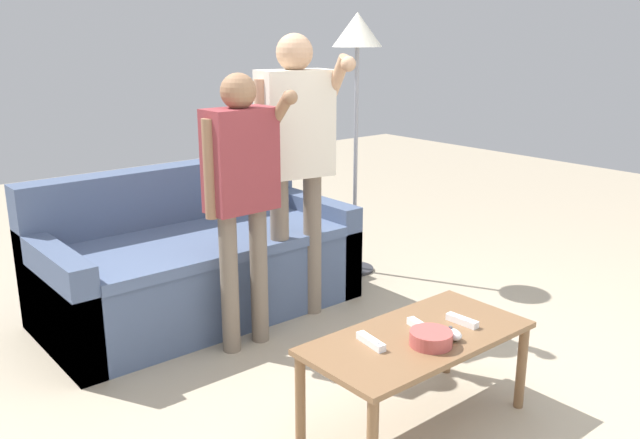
% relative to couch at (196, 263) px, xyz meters
% --- Properties ---
extents(ground_plane, '(12.00, 12.00, 0.00)m').
position_rel_couch_xyz_m(ground_plane, '(0.18, -1.49, -0.30)').
color(ground_plane, tan).
extents(couch, '(1.84, 0.92, 0.85)m').
position_rel_couch_xyz_m(couch, '(0.00, 0.00, 0.00)').
color(couch, '#475675').
rests_on(couch, ground).
extents(coffee_table, '(1.00, 0.49, 0.42)m').
position_rel_couch_xyz_m(coffee_table, '(0.10, -1.71, 0.07)').
color(coffee_table, brown).
rests_on(coffee_table, ground).
extents(snack_bowl, '(0.17, 0.17, 0.06)m').
position_rel_couch_xyz_m(snack_bowl, '(0.07, -1.80, 0.15)').
color(snack_bowl, '#B24C47').
rests_on(snack_bowl, coffee_table).
extents(game_remote_nunchuk, '(0.06, 0.09, 0.05)m').
position_rel_couch_xyz_m(game_remote_nunchuk, '(0.18, -1.83, 0.15)').
color(game_remote_nunchuk, white).
rests_on(game_remote_nunchuk, coffee_table).
extents(floor_lamp, '(0.33, 0.33, 1.78)m').
position_rel_couch_xyz_m(floor_lamp, '(1.21, -0.10, 1.23)').
color(floor_lamp, '#2D2D33').
rests_on(floor_lamp, ground).
extents(player_center, '(0.44, 0.32, 1.46)m').
position_rel_couch_xyz_m(player_center, '(-0.04, -0.60, 0.62)').
color(player_center, '#756656').
rests_on(player_center, ground).
extents(player_right, '(0.48, 0.45, 1.65)m').
position_rel_couch_xyz_m(player_right, '(0.42, -0.46, 0.74)').
color(player_right, '#756656').
rests_on(player_right, ground).
extents(game_remote_wand_near, '(0.07, 0.17, 0.03)m').
position_rel_couch_xyz_m(game_remote_wand_near, '(0.14, -1.68, 0.14)').
color(game_remote_wand_near, white).
rests_on(game_remote_wand_near, coffee_table).
extents(game_remote_wand_far, '(0.04, 0.15, 0.03)m').
position_rel_couch_xyz_m(game_remote_wand_far, '(0.33, -1.76, 0.14)').
color(game_remote_wand_far, white).
rests_on(game_remote_wand_far, coffee_table).
extents(game_remote_wand_spare, '(0.06, 0.16, 0.03)m').
position_rel_couch_xyz_m(game_remote_wand_spare, '(-0.12, -1.65, 0.14)').
color(game_remote_wand_spare, white).
rests_on(game_remote_wand_spare, coffee_table).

